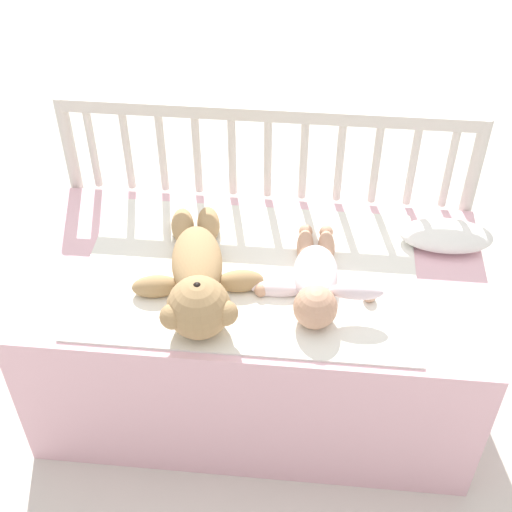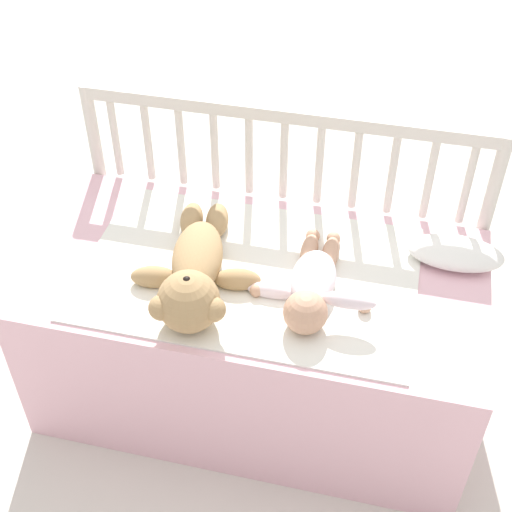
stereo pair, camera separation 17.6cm
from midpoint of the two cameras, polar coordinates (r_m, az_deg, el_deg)
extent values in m
plane|color=silver|center=(2.16, -2.35, -10.51)|extent=(12.00, 12.00, 0.00)
cube|color=#EDB7C6|center=(1.97, -2.54, -6.34)|extent=(1.16, 0.60, 0.47)
cylinder|color=beige|center=(2.24, -15.97, 3.59)|extent=(0.04, 0.04, 0.76)
cylinder|color=beige|center=(2.13, 13.71, 1.81)|extent=(0.04, 0.04, 0.76)
cube|color=beige|center=(1.90, -1.70, 11.26)|extent=(1.12, 0.03, 0.04)
cylinder|color=beige|center=(2.09, -15.33, 8.19)|extent=(0.02, 0.02, 0.25)
cylinder|color=beige|center=(2.06, -12.72, 8.13)|extent=(0.02, 0.02, 0.25)
cylinder|color=beige|center=(2.03, -10.03, 8.06)|extent=(0.02, 0.02, 0.25)
cylinder|color=beige|center=(2.01, -7.27, 7.97)|extent=(0.02, 0.02, 0.25)
cylinder|color=beige|center=(1.99, -4.46, 7.85)|extent=(0.02, 0.02, 0.25)
cylinder|color=beige|center=(1.98, -1.61, 7.72)|extent=(0.02, 0.02, 0.25)
cylinder|color=beige|center=(1.97, 1.27, 7.56)|extent=(0.02, 0.02, 0.25)
cylinder|color=beige|center=(1.97, 4.16, 7.38)|extent=(0.02, 0.02, 0.25)
cylinder|color=beige|center=(1.97, 7.06, 7.19)|extent=(0.02, 0.02, 0.25)
cylinder|color=beige|center=(1.98, 9.94, 6.98)|extent=(0.02, 0.02, 0.25)
cylinder|color=beige|center=(1.99, 12.79, 6.75)|extent=(0.02, 0.02, 0.25)
cube|color=white|center=(1.80, -3.31, -1.50)|extent=(0.84, 0.54, 0.01)
ellipsoid|color=tan|center=(1.78, -7.58, -0.61)|extent=(0.17, 0.28, 0.09)
sphere|color=tan|center=(1.62, -7.71, -4.26)|extent=(0.15, 0.15, 0.15)
sphere|color=beige|center=(1.60, -7.84, -3.26)|extent=(0.06, 0.06, 0.06)
sphere|color=black|center=(1.58, -7.93, -2.59)|extent=(0.02, 0.02, 0.02)
sphere|color=tan|center=(1.60, -5.62, -4.72)|extent=(0.06, 0.06, 0.06)
sphere|color=tan|center=(1.61, -9.83, -4.95)|extent=(0.06, 0.06, 0.06)
ellipsoid|color=tan|center=(1.74, -4.16, -2.15)|extent=(0.12, 0.08, 0.06)
ellipsoid|color=tan|center=(1.76, -10.89, -2.54)|extent=(0.12, 0.08, 0.06)
ellipsoid|color=tan|center=(1.91, -6.46, 2.45)|extent=(0.08, 0.14, 0.06)
ellipsoid|color=tan|center=(1.91, -8.52, 2.32)|extent=(0.08, 0.14, 0.06)
ellipsoid|color=white|center=(1.75, 1.93, -1.49)|extent=(0.11, 0.19, 0.07)
sphere|color=tan|center=(1.64, 1.72, -4.26)|extent=(0.10, 0.10, 0.10)
ellipsoid|color=white|center=(1.65, 5.02, -2.99)|extent=(0.13, 0.04, 0.04)
ellipsoid|color=white|center=(1.73, -1.24, -2.79)|extent=(0.13, 0.04, 0.04)
sphere|color=tan|center=(1.72, 6.20, -3.31)|extent=(0.03, 0.03, 0.03)
sphere|color=tan|center=(1.73, -2.52, -2.87)|extent=(0.03, 0.03, 0.03)
ellipsoid|color=tan|center=(1.84, 2.94, 0.58)|extent=(0.05, 0.13, 0.04)
ellipsoid|color=tan|center=(1.84, 1.24, 0.66)|extent=(0.05, 0.13, 0.04)
sphere|color=tan|center=(1.89, 3.01, 1.80)|extent=(0.04, 0.04, 0.04)
sphere|color=tan|center=(1.89, 1.35, 1.88)|extent=(0.04, 0.04, 0.04)
ellipsoid|color=white|center=(1.91, 12.43, 1.48)|extent=(0.24, 0.13, 0.06)
camera|label=1|loc=(0.09, -92.87, -2.57)|focal=50.00mm
camera|label=2|loc=(0.09, 87.13, 2.57)|focal=50.00mm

